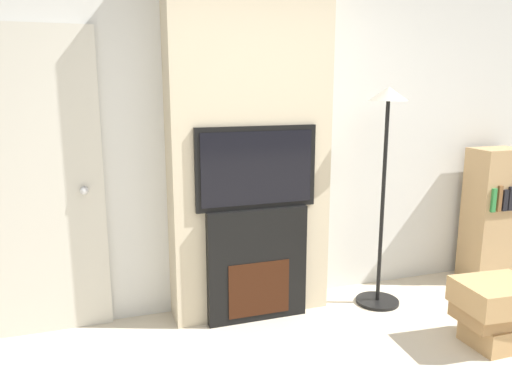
# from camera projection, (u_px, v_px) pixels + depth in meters

# --- Properties ---
(wall_back) EXTENTS (6.00, 0.06, 2.70)m
(wall_back) POSITION_uv_depth(u_px,v_px,m) (242.00, 133.00, 3.77)
(wall_back) COLOR silver
(wall_back) RESTS_ON ground_plane
(chimney_breast) EXTENTS (1.18, 0.30, 2.70)m
(chimney_breast) POSITION_uv_depth(u_px,v_px,m) (249.00, 135.00, 3.60)
(chimney_breast) COLOR beige
(chimney_breast) RESTS_ON ground_plane
(fireplace) EXTENTS (0.75, 0.15, 0.84)m
(fireplace) POSITION_uv_depth(u_px,v_px,m) (256.00, 264.00, 3.66)
(fireplace) COLOR black
(fireplace) RESTS_ON ground_plane
(television) EXTENTS (0.88, 0.07, 0.59)m
(television) POSITION_uv_depth(u_px,v_px,m) (256.00, 168.00, 3.50)
(television) COLOR black
(television) RESTS_ON fireplace
(floor_lamp) EXTENTS (0.34, 0.34, 1.69)m
(floor_lamp) POSITION_uv_depth(u_px,v_px,m) (385.00, 157.00, 3.75)
(floor_lamp) COLOR black
(floor_lamp) RESTS_ON ground_plane
(box_stack) EXTENTS (0.52, 0.44, 0.44)m
(box_stack) POSITION_uv_depth(u_px,v_px,m) (496.00, 310.00, 3.30)
(box_stack) COLOR tan
(box_stack) RESTS_ON ground_plane
(bookshelf) EXTENTS (0.43, 0.32, 1.17)m
(bookshelf) POSITION_uv_depth(u_px,v_px,m) (492.00, 214.00, 4.41)
(bookshelf) COLOR tan
(bookshelf) RESTS_ON ground_plane
(entry_door) EXTENTS (0.90, 0.09, 2.09)m
(entry_door) POSITION_uv_depth(u_px,v_px,m) (34.00, 186.00, 3.32)
(entry_door) COLOR beige
(entry_door) RESTS_ON ground_plane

